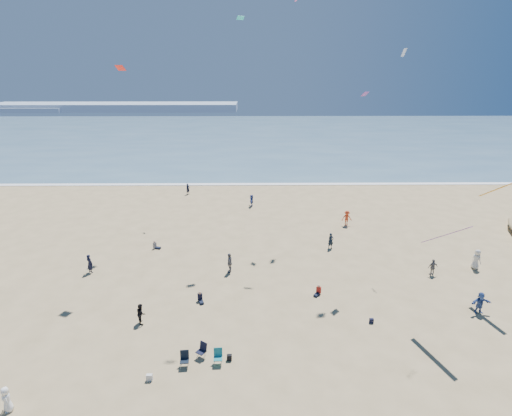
{
  "coord_description": "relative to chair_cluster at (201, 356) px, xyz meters",
  "views": [
    {
      "loc": [
        1.76,
        -15.56,
        16.93
      ],
      "look_at": [
        2.0,
        8.0,
        8.82
      ],
      "focal_mm": 28.0,
      "sensor_mm": 36.0,
      "label": 1
    }
  ],
  "objects": [
    {
      "name": "ocean",
      "position": [
        1.38,
        90.53,
        -0.47
      ],
      "size": [
        220.0,
        100.0,
        0.06
      ],
      "primitive_type": "cube",
      "color": "#476B84",
      "rests_on": "ground"
    },
    {
      "name": "kites_aloft",
      "position": [
        11.37,
        8.54,
        14.95
      ],
      "size": [
        40.37,
        41.98,
        29.54
      ],
      "color": "green",
      "rests_on": "ground"
    },
    {
      "name": "black_backpack",
      "position": [
        1.7,
        0.24,
        -0.31
      ],
      "size": [
        0.3,
        0.22,
        0.38
      ],
      "primitive_type": "cube",
      "color": "black",
      "rests_on": "ground"
    },
    {
      "name": "seated_group",
      "position": [
        2.2,
        2.41,
        -0.08
      ],
      "size": [
        16.38,
        29.46,
        0.84
      ],
      "color": "silver",
      "rests_on": "ground"
    },
    {
      "name": "standing_flyers",
      "position": [
        8.54,
        12.89,
        0.34
      ],
      "size": [
        35.29,
        44.15,
        1.85
      ],
      "color": "slate",
      "rests_on": "ground"
    },
    {
      "name": "navy_bag",
      "position": [
        11.57,
        4.0,
        -0.33
      ],
      "size": [
        0.28,
        0.18,
        0.34
      ],
      "primitive_type": "cube",
      "color": "black",
      "rests_on": "ground"
    },
    {
      "name": "surf_line",
      "position": [
        1.38,
        40.53,
        -0.46
      ],
      "size": [
        220.0,
        1.2,
        0.08
      ],
      "primitive_type": "cube",
      "color": "white",
      "rests_on": "ground"
    },
    {
      "name": "white_tote",
      "position": [
        -2.82,
        -1.42,
        -0.3
      ],
      "size": [
        0.35,
        0.2,
        0.4
      ],
      "primitive_type": "cube",
      "color": "silver",
      "rests_on": "ground"
    },
    {
      "name": "headland_far",
      "position": [
        -58.62,
        165.53,
        1.1
      ],
      "size": [
        110.0,
        20.0,
        3.2
      ],
      "primitive_type": "cube",
      "color": "#7A8EA8",
      "rests_on": "ground"
    },
    {
      "name": "headland_near",
      "position": [
        -98.62,
        160.53,
        0.5
      ],
      "size": [
        40.0,
        14.0,
        2.0
      ],
      "primitive_type": "cube",
      "color": "#7A8EA8",
      "rests_on": "ground"
    },
    {
      "name": "chair_cluster",
      "position": [
        0.0,
        0.0,
        0.0
      ],
      "size": [
        2.63,
        1.54,
        1.0
      ],
      "color": "black",
      "rests_on": "ground"
    }
  ]
}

